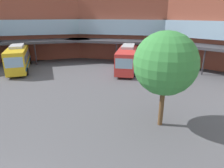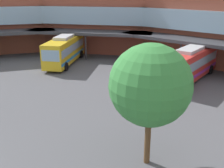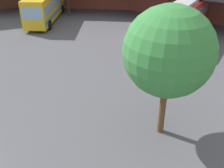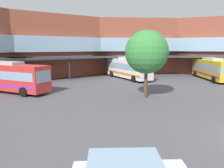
{
  "view_description": "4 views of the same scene",
  "coord_description": "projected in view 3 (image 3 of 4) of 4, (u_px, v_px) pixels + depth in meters",
  "views": [
    {
      "loc": [
        7.78,
        -3.41,
        8.36
      ],
      "look_at": [
        -0.08,
        12.07,
        2.19
      ],
      "focal_mm": 32.04,
      "sensor_mm": 36.0,
      "label": 1
    },
    {
      "loc": [
        15.1,
        0.79,
        10.02
      ],
      "look_at": [
        -1.94,
        13.04,
        2.6
      ],
      "focal_mm": 43.88,
      "sensor_mm": 36.0,
      "label": 2
    },
    {
      "loc": [
        12.18,
        0.38,
        10.21
      ],
      "look_at": [
        2.36,
        9.24,
        2.64
      ],
      "focal_mm": 43.6,
      "sensor_mm": 36.0,
      "label": 3
    },
    {
      "loc": [
        -14.35,
        -1.76,
        5.45
      ],
      "look_at": [
        1.19,
        12.34,
        1.8
      ],
      "focal_mm": 33.81,
      "sensor_mm": 36.0,
      "label": 4
    }
  ],
  "objects": [
    {
      "name": "plaza_tree",
      "position": [
        169.0,
        52.0,
        13.33
      ],
      "size": [
        4.63,
        4.63,
        7.28
      ],
      "color": "brown",
      "rests_on": "ground"
    },
    {
      "name": "bus_2",
      "position": [
        183.0,
        19.0,
        28.9
      ],
      "size": [
        5.9,
        11.82,
        3.75
      ],
      "rotation": [
        0.0,
        0.0,
        5.02
      ],
      "color": "red",
      "rests_on": "ground"
    },
    {
      "name": "bus_1",
      "position": [
        45.0,
        5.0,
        33.8
      ],
      "size": [
        9.16,
        9.2,
        3.85
      ],
      "rotation": [
        0.0,
        0.0,
        5.49
      ],
      "color": "gold",
      "rests_on": "ground"
    }
  ]
}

